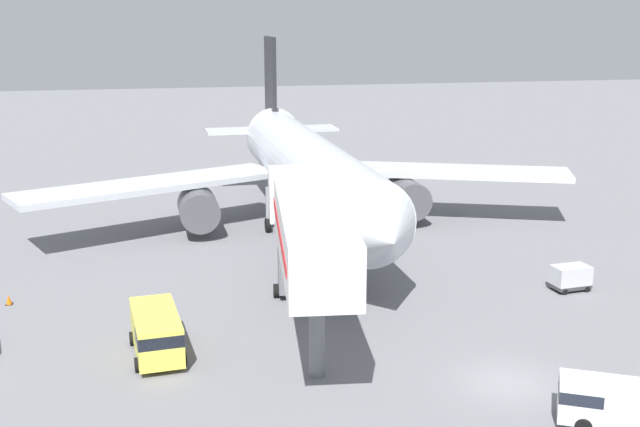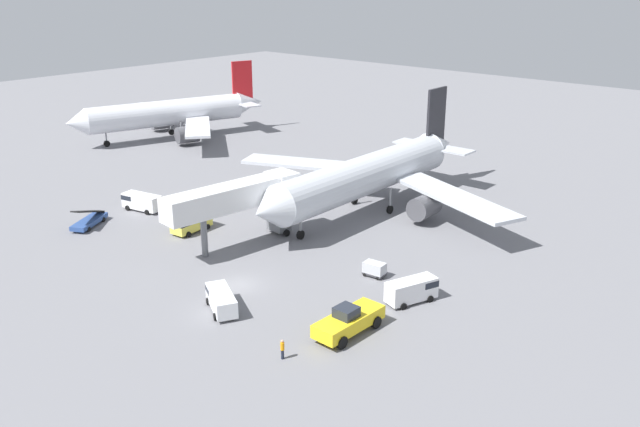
% 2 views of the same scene
% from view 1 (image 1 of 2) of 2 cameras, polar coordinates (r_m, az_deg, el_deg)
% --- Properties ---
extents(ground_plane, '(300.00, 300.00, 0.00)m').
position_cam_1_polar(ground_plane, '(36.93, 13.46, -11.88)').
color(ground_plane, slate).
extents(airplane_at_gate, '(42.90, 40.99, 14.05)m').
position_cam_1_polar(airplane_at_gate, '(58.58, -0.98, 3.27)').
color(airplane_at_gate, silver).
rests_on(airplane_at_gate, ground).
extents(jet_bridge, '(5.08, 17.19, 7.46)m').
position_cam_1_polar(jet_bridge, '(39.50, -0.92, -1.07)').
color(jet_bridge, silver).
rests_on(jet_bridge, ground).
extents(service_van_outer_left, '(2.72, 5.28, 2.17)m').
position_cam_1_polar(service_van_outer_left, '(38.86, -11.76, -8.42)').
color(service_van_outer_left, '#E5DB4C').
rests_on(service_van_outer_left, ground).
extents(service_van_outer_right, '(5.52, 4.15, 1.87)m').
position_cam_1_polar(service_van_outer_right, '(34.15, 21.10, -12.71)').
color(service_van_outer_right, white).
rests_on(service_van_outer_right, ground).
extents(baggage_cart_rear_left, '(2.32, 1.56, 1.50)m').
position_cam_1_polar(baggage_cart_rear_left, '(49.30, 17.69, -4.39)').
color(baggage_cart_rear_left, '#38383D').
rests_on(baggage_cart_rear_left, ground).
extents(safety_cone_alpha, '(0.38, 0.38, 0.59)m').
position_cam_1_polar(safety_cone_alpha, '(48.25, -21.62, -5.82)').
color(safety_cone_alpha, black).
rests_on(safety_cone_alpha, ground).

